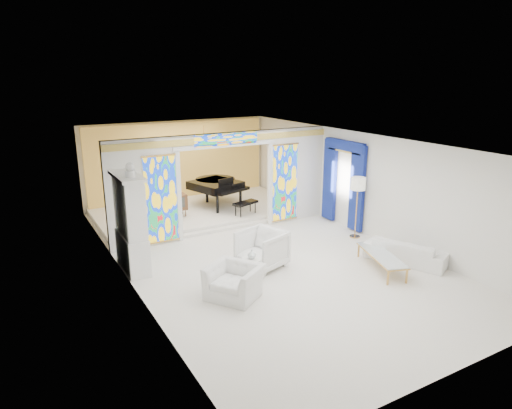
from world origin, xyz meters
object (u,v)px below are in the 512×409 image
grand_piano (217,185)px  sofa (406,251)px  china_cabinet (131,224)px  armchair_left (234,282)px  coffee_table (382,255)px  tv_console (176,202)px  armchair_right (262,249)px

grand_piano → sofa: bearing=-88.4°
china_cabinet → sofa: bearing=-25.9°
china_cabinet → armchair_left: bearing=-59.5°
sofa → coffee_table: 0.90m
coffee_table → tv_console: (-3.04, 6.05, 0.28)m
sofa → coffee_table: sofa is taller
armchair_left → armchair_right: armchair_right is taller
armchair_left → china_cabinet: bearing=176.4°
china_cabinet → coffee_table: china_cabinet is taller
china_cabinet → sofa: (6.17, -2.99, -0.88)m
armchair_left → sofa: size_ratio=0.54×
sofa → grand_piano: (-2.23, 6.62, 0.61)m
armchair_right → armchair_left: bearing=-69.1°
sofa → coffee_table: bearing=68.7°
china_cabinet → sofa: size_ratio=1.35×
armchair_right → grand_piano: bearing=149.2°
armchair_left → armchair_right: (1.31, 1.07, 0.12)m
china_cabinet → coffee_table: 6.13m
coffee_table → tv_console: tv_console is taller
armchair_left → armchair_right: bearing=95.0°
armchair_left → sofa: bearing=50.1°
armchair_right → sofa: size_ratio=0.52×
sofa → tv_console: bearing=9.6°
tv_console → grand_piano: bearing=19.7°
armchair_left → coffee_table: armchair_left is taller
coffee_table → china_cabinet: bearing=150.2°
coffee_table → tv_console: 6.78m
armchair_left → armchair_right: size_ratio=1.05×
armchair_left → grand_piano: (2.45, 6.15, 0.55)m
sofa → grand_piano: 7.01m
china_cabinet → coffee_table: size_ratio=1.44×
china_cabinet → sofa: 6.91m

